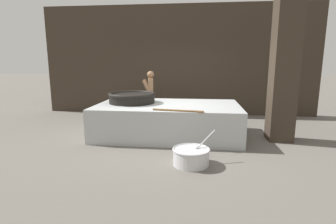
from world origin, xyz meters
name	(u,v)px	position (x,y,z in m)	size (l,w,h in m)	color
ground_plane	(168,135)	(0.00, 0.00, 0.00)	(60.00, 60.00, 0.00)	#666059
back_wall	(178,61)	(0.00, 2.82, 1.82)	(9.24, 0.24, 3.64)	#382D23
support_pillar	(285,60)	(2.60, -0.11, 1.82)	(0.53, 0.53, 3.64)	#382D23
hearth_platform	(168,120)	(0.00, 0.00, 0.39)	(3.42, 2.00, 0.77)	#B2B7B7
giant_wok_near	(132,97)	(-0.92, 0.12, 0.91)	(1.18, 1.18, 0.26)	black
stirring_paddle	(181,111)	(0.37, -0.91, 0.79)	(1.08, 0.23, 0.04)	brown
cook	(151,94)	(-0.71, 1.51, 0.82)	(0.40, 0.59, 1.51)	#8C6647
prep_bowl_vegetables	(191,156)	(0.62, -1.85, 0.17)	(0.76, 0.66, 0.57)	silver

